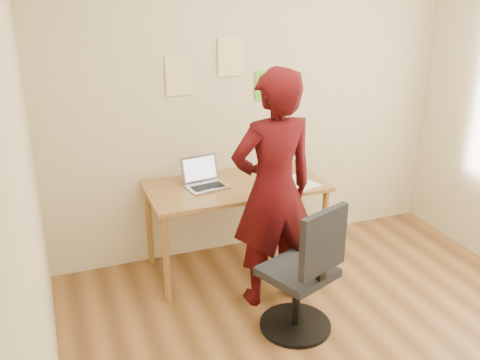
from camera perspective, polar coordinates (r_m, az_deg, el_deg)
name	(u,v)px	position (r m, az deg, el deg)	size (l,w,h in m)	color
room	(373,161)	(2.98, 14.05, 1.98)	(3.58, 3.58, 2.78)	brown
desk	(236,194)	(4.25, -0.47, -1.54)	(1.40, 0.70, 0.74)	#A17337
laptop	(204,180)	(4.18, -3.82, 0.02)	(0.34, 0.31, 0.22)	#AEAEB6
paper_sheet	(298,182)	(4.28, 6.22, -0.25)	(0.22, 0.32, 0.00)	white
phone	(269,190)	(4.11, 3.14, -1.05)	(0.06, 0.12, 0.01)	black
wall_note_left	(179,76)	(4.23, -6.54, 10.94)	(0.21, 0.00, 0.30)	#F5E192
wall_note_mid	(231,57)	(4.33, -1.01, 12.98)	(0.21, 0.00, 0.30)	#F5E192
wall_note_right	(266,85)	(4.49, 2.74, 10.04)	(0.18, 0.00, 0.24)	#5FC52C
office_chair	(304,280)	(3.62, 6.88, -10.50)	(0.54, 0.55, 0.95)	black
person	(273,191)	(3.76, 3.55, -1.16)	(0.64, 0.42, 1.74)	#3B080A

